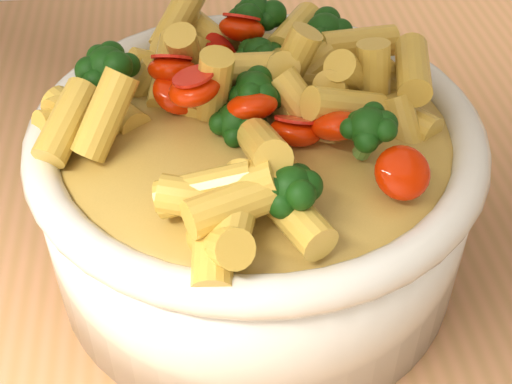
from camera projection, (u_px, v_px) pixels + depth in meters
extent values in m
cube|color=#B1744C|center=(222.00, 302.00, 0.46)|extent=(1.20, 0.80, 0.04)
cylinder|color=silver|center=(256.00, 198.00, 0.43)|extent=(0.25, 0.25, 0.10)
ellipsoid|color=silver|center=(256.00, 233.00, 0.45)|extent=(0.23, 0.23, 0.04)
torus|color=silver|center=(256.00, 133.00, 0.40)|extent=(0.26, 0.26, 0.02)
ellipsoid|color=gold|center=(256.00, 133.00, 0.40)|extent=(0.22, 0.22, 0.02)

